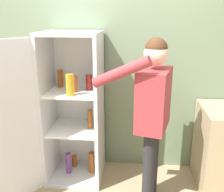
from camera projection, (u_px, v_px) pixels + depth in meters
The scene contains 3 objects.
wall_back at pixel (108, 62), 2.98m from camera, with size 7.00×0.06×2.55m.
refrigerator at pixel (62, 111), 2.77m from camera, with size 0.98×1.06×1.63m.
person at pixel (153, 104), 2.39m from camera, with size 0.73×0.58×1.61m.
Camera 1 is at (0.33, -1.97, 1.79)m, focal length 42.00 mm.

